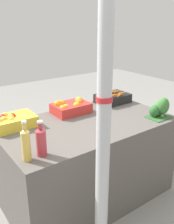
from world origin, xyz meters
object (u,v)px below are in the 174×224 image
broccoli_pile (160,108)px  juice_bottle_golden (26,144)px  juice_bottle_ruby (41,141)px  support_pole (104,101)px  carrot_crate (113,98)px  apple_crate (13,121)px  orange_crate (70,107)px

broccoli_pile → juice_bottle_golden: juice_bottle_golden is taller
juice_bottle_ruby → broccoli_pile: bearing=-0.3°
support_pole → carrot_crate: size_ratio=7.23×
apple_crate → juice_bottle_ruby: 0.60m
apple_crate → carrot_crate: size_ratio=1.00×
orange_crate → juice_bottle_ruby: juice_bottle_ruby is taller
carrot_crate → broccoli_pile: size_ratio=1.69×
support_pole → broccoli_pile: bearing=22.2°
orange_crate → carrot_crate: size_ratio=1.00×
support_pole → juice_bottle_golden: (-0.30, 0.46, -0.37)m
broccoli_pile → orange_crate: bearing=137.1°
support_pole → juice_bottle_golden: 0.66m
orange_crate → broccoli_pile: bearing=-42.9°
support_pole → carrot_crate: 1.53m
orange_crate → carrot_crate: bearing=-0.7°
broccoli_pile → juice_bottle_golden: size_ratio=0.75×
apple_crate → broccoli_pile: 1.41m
juice_bottle_ruby → juice_bottle_golden: bearing=180.0°
broccoli_pile → juice_bottle_ruby: (-1.28, 0.01, 0.02)m
support_pole → juice_bottle_ruby: 0.62m
support_pole → orange_crate: bearing=67.6°
broccoli_pile → apple_crate: bearing=154.5°
orange_crate → juice_bottle_golden: size_ratio=1.26×
apple_crate → carrot_crate: bearing=-0.2°
support_pole → broccoli_pile: (1.09, 0.45, -0.41)m
apple_crate → orange_crate: (0.62, 0.00, 0.01)m
apple_crate → broccoli_pile: broccoli_pile is taller
juice_bottle_golden → juice_bottle_ruby: 0.11m
apple_crate → juice_bottle_ruby: bearing=-90.9°
support_pole → carrot_crate: support_pole is taller
support_pole → apple_crate: size_ratio=7.23×
orange_crate → broccoli_pile: (0.66, -0.61, 0.03)m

